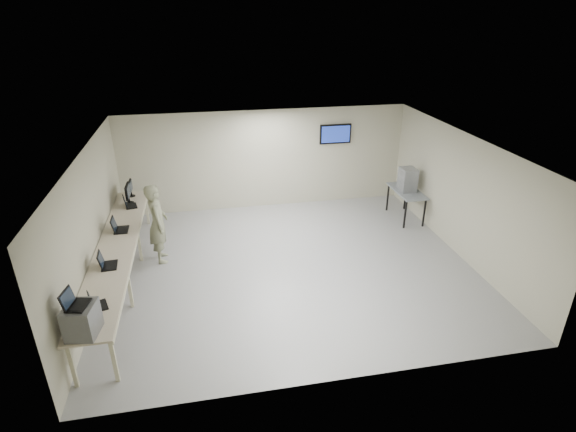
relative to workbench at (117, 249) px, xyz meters
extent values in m
cube|color=#A5A5A4|center=(3.59, 0.00, -0.83)|extent=(8.00, 7.00, 0.01)
cube|color=silver|center=(3.59, 0.00, 1.97)|extent=(8.00, 7.00, 0.01)
cube|color=#AEAB91|center=(3.59, 3.50, 0.57)|extent=(8.00, 0.01, 2.80)
cube|color=#AEAB91|center=(3.59, -3.50, 0.57)|extent=(8.00, 0.01, 2.80)
cube|color=#AEAB91|center=(-0.41, 0.00, 0.57)|extent=(0.01, 7.00, 2.80)
cube|color=#AEAB91|center=(7.59, 0.00, 0.57)|extent=(0.01, 7.00, 2.80)
cube|color=black|center=(5.59, 3.48, 1.22)|extent=(0.15, 0.04, 0.15)
cube|color=black|center=(5.59, 3.44, 1.22)|extent=(0.90, 0.06, 0.55)
cube|color=navy|center=(5.59, 3.40, 1.22)|extent=(0.82, 0.01, 0.47)
cube|color=#C2B89A|center=(-0.01, 0.00, 0.05)|extent=(0.75, 6.00, 0.04)
cube|color=beige|center=(0.36, 0.00, 0.02)|extent=(0.02, 6.00, 0.06)
cube|color=beige|center=(-0.31, -2.85, -0.40)|extent=(0.06, 0.06, 0.86)
cube|color=beige|center=(0.29, -2.85, -0.40)|extent=(0.06, 0.06, 0.86)
cube|color=beige|center=(-0.31, -0.90, -0.40)|extent=(0.06, 0.06, 0.86)
cube|color=beige|center=(0.29, -0.90, -0.40)|extent=(0.06, 0.06, 0.86)
cube|color=beige|center=(-0.31, 0.90, -0.40)|extent=(0.06, 0.06, 0.86)
cube|color=beige|center=(0.29, 0.90, -0.40)|extent=(0.06, 0.06, 0.86)
cube|color=beige|center=(-0.31, 2.85, -0.40)|extent=(0.06, 0.06, 0.86)
cube|color=beige|center=(0.29, 2.85, -0.40)|extent=(0.06, 0.06, 0.86)
cube|color=#5F5F5F|center=(-0.06, -2.75, 0.32)|extent=(0.49, 0.54, 0.50)
cube|color=black|center=(-0.06, -2.75, 0.58)|extent=(0.33, 0.40, 0.02)
cube|color=black|center=(-0.19, -2.75, 0.72)|extent=(0.14, 0.34, 0.25)
cube|color=black|center=(-0.18, -2.75, 0.72)|extent=(0.11, 0.30, 0.21)
cube|color=black|center=(0.03, -2.09, 0.08)|extent=(0.32, 0.37, 0.02)
cube|color=black|center=(-0.08, -2.09, 0.21)|extent=(0.15, 0.30, 0.23)
cube|color=black|center=(-0.07, -2.09, 0.21)|extent=(0.13, 0.26, 0.19)
cube|color=black|center=(-0.01, -0.81, 0.09)|extent=(0.30, 0.40, 0.02)
cube|color=black|center=(-0.15, -0.81, 0.23)|extent=(0.10, 0.36, 0.27)
cube|color=black|center=(-0.13, -0.81, 0.23)|extent=(0.08, 0.32, 0.23)
cube|color=black|center=(0.00, 0.69, 0.09)|extent=(0.29, 0.40, 0.02)
cube|color=black|center=(-0.14, 0.69, 0.24)|extent=(0.08, 0.37, 0.28)
cube|color=black|center=(-0.12, 0.69, 0.24)|extent=(0.06, 0.33, 0.23)
cube|color=black|center=(0.05, 2.00, 0.08)|extent=(0.33, 0.40, 0.02)
cube|color=black|center=(-0.07, 2.00, 0.22)|extent=(0.14, 0.34, 0.25)
cube|color=black|center=(-0.06, 2.00, 0.22)|extent=(0.11, 0.30, 0.21)
cylinder|color=black|center=(-0.01, 2.22, 0.08)|extent=(0.22, 0.22, 0.02)
cube|color=black|center=(-0.01, 2.22, 0.18)|extent=(0.04, 0.03, 0.17)
cube|color=black|center=(-0.01, 2.22, 0.39)|extent=(0.05, 0.49, 0.33)
cube|color=black|center=(0.02, 2.22, 0.39)|extent=(0.00, 0.45, 0.28)
cylinder|color=black|center=(-0.01, 2.68, 0.08)|extent=(0.19, 0.19, 0.01)
cube|color=black|center=(-0.01, 2.68, 0.16)|extent=(0.04, 0.03, 0.15)
cube|color=black|center=(-0.01, 2.68, 0.35)|extent=(0.05, 0.42, 0.28)
cube|color=black|center=(0.01, 2.68, 0.35)|extent=(0.00, 0.38, 0.24)
imported|color=slate|center=(0.76, 0.85, 0.10)|extent=(0.52, 0.72, 1.85)
cube|color=slate|center=(7.19, 1.89, -0.03)|extent=(0.64, 1.36, 0.04)
cube|color=black|center=(6.92, 1.30, -0.44)|extent=(0.04, 0.04, 0.78)
cube|color=black|center=(6.92, 2.47, -0.44)|extent=(0.04, 0.04, 0.78)
cube|color=black|center=(7.46, 1.30, -0.44)|extent=(0.04, 0.04, 0.78)
cube|color=black|center=(7.46, 2.47, -0.44)|extent=(0.04, 0.04, 0.78)
cube|color=gray|center=(7.17, 1.89, 0.10)|extent=(0.39, 0.44, 0.21)
cube|color=gray|center=(7.17, 1.89, 0.30)|extent=(0.39, 0.44, 0.21)
cube|color=gray|center=(7.17, 1.89, 0.51)|extent=(0.39, 0.44, 0.21)
camera|label=1|loc=(1.88, -8.53, 4.46)|focal=28.00mm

